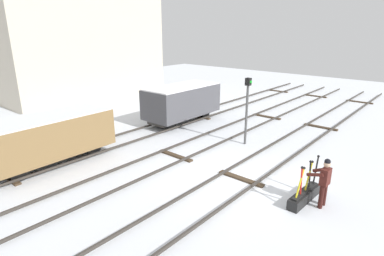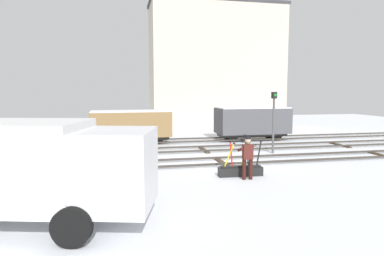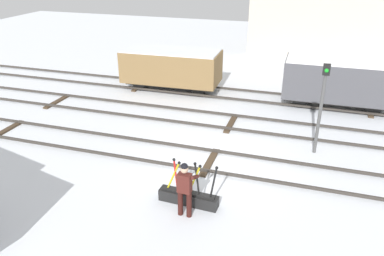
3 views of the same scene
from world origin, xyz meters
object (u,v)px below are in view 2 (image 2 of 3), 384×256
(delivery_truck, at_px, (37,166))
(signal_post, at_px, (274,115))
(switch_lever_frame, at_px, (241,170))
(freight_car_back_track, at_px, (252,121))
(rail_worker, at_px, (247,155))
(freight_car_near_switch, at_px, (131,125))

(delivery_truck, relative_size, signal_post, 1.78)
(switch_lever_frame, height_order, freight_car_back_track, freight_car_back_track)
(rail_worker, bearing_deg, switch_lever_frame, 100.05)
(switch_lever_frame, relative_size, freight_car_near_switch, 0.35)
(switch_lever_frame, xyz_separation_m, freight_car_near_switch, (-4.05, 9.52, 1.00))
(freight_car_near_switch, bearing_deg, delivery_truck, -103.27)
(freight_car_back_track, xyz_separation_m, freight_car_near_switch, (-8.34, -0.00, -0.07))
(rail_worker, height_order, freight_car_back_track, freight_car_back_track)
(switch_lever_frame, xyz_separation_m, freight_car_back_track, (4.29, 9.52, 1.07))
(delivery_truck, distance_m, signal_post, 13.16)
(delivery_truck, bearing_deg, signal_post, 53.27)
(freight_car_back_track, distance_m, freight_car_near_switch, 8.34)
(delivery_truck, distance_m, freight_car_back_track, 17.30)
(rail_worker, height_order, signal_post, signal_post)
(switch_lever_frame, bearing_deg, freight_car_back_track, 68.42)
(switch_lever_frame, xyz_separation_m, rail_worker, (0.07, -0.54, 0.70))
(switch_lever_frame, distance_m, freight_car_near_switch, 10.39)
(signal_post, height_order, freight_car_back_track, signal_post)
(delivery_truck, distance_m, freight_car_near_switch, 13.60)
(freight_car_back_track, bearing_deg, delivery_truck, -130.09)
(rail_worker, xyz_separation_m, signal_post, (3.41, 4.99, 1.14))
(delivery_truck, xyz_separation_m, freight_car_back_track, (11.03, 13.33, -0.21))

